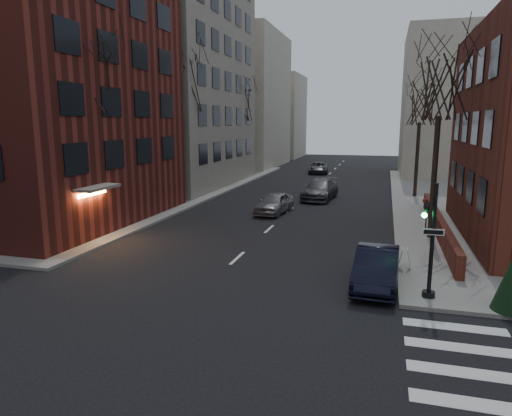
{
  "coord_description": "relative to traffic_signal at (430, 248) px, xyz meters",
  "views": [
    {
      "loc": [
        6.3,
        -7.13,
        6.17
      ],
      "look_at": [
        0.34,
        13.98,
        2.0
      ],
      "focal_mm": 32.0,
      "sensor_mm": 36.0,
      "label": 1
    }
  ],
  "objects": [
    {
      "name": "sidewalk_far_left",
      "position": [
        -36.94,
        21.01,
        -1.83
      ],
      "size": [
        44.0,
        44.0,
        0.15
      ],
      "primitive_type": "cube",
      "color": "gray",
      "rests_on": "ground"
    },
    {
      "name": "building_left_brick",
      "position": [
        -23.44,
        7.51,
        7.09
      ],
      "size": [
        15.0,
        15.0,
        18.0
      ],
      "primitive_type": "cube",
      "color": "maroon",
      "rests_on": "ground"
    },
    {
      "name": "building_left_tan",
      "position": [
        -24.94,
        25.01,
        12.09
      ],
      "size": [
        18.0,
        18.0,
        28.0
      ],
      "primitive_type": "cube",
      "color": "gray",
      "rests_on": "ground"
    },
    {
      "name": "low_wall_right",
      "position": [
        1.36,
        10.01,
        -1.26
      ],
      "size": [
        0.35,
        16.0,
        1.0
      ],
      "primitive_type": "cube",
      "color": "#5D261B",
      "rests_on": "sidewalk_far_right"
    },
    {
      "name": "building_distant_la",
      "position": [
        -22.94,
        46.01,
        7.09
      ],
      "size": [
        14.0,
        16.0,
        18.0
      ],
      "primitive_type": "cube",
      "color": "beige",
      "rests_on": "ground"
    },
    {
      "name": "building_distant_ra",
      "position": [
        7.06,
        41.01,
        6.09
      ],
      "size": [
        14.0,
        14.0,
        16.0
      ],
      "primitive_type": "cube",
      "color": "beige",
      "rests_on": "ground"
    },
    {
      "name": "building_distant_lb",
      "position": [
        -20.94,
        63.01,
        5.09
      ],
      "size": [
        10.0,
        12.0,
        14.0
      ],
      "primitive_type": "cube",
      "color": "beige",
      "rests_on": "ground"
    },
    {
      "name": "traffic_signal",
      "position": [
        0.0,
        0.0,
        0.0
      ],
      "size": [
        0.76,
        0.44,
        4.0
      ],
      "color": "black",
      "rests_on": "sidewalk_far_right"
    },
    {
      "name": "tree_left_a",
      "position": [
        -16.74,
        5.01,
        6.56
      ],
      "size": [
        4.18,
        4.18,
        10.26
      ],
      "color": "#2D231C",
      "rests_on": "sidewalk_far_left"
    },
    {
      "name": "tree_left_b",
      "position": [
        -16.74,
        17.01,
        7.0
      ],
      "size": [
        4.4,
        4.4,
        10.8
      ],
      "color": "#2D231C",
      "rests_on": "sidewalk_far_left"
    },
    {
      "name": "tree_left_c",
      "position": [
        -16.74,
        31.01,
        6.12
      ],
      "size": [
        3.96,
        3.96,
        9.72
      ],
      "color": "#2D231C",
      "rests_on": "sidewalk_far_left"
    },
    {
      "name": "tree_right_a",
      "position": [
        0.86,
        9.01,
        6.12
      ],
      "size": [
        3.96,
        3.96,
        9.72
      ],
      "color": "#2D231C",
      "rests_on": "sidewalk_far_right"
    },
    {
      "name": "tree_right_b",
      "position": [
        0.86,
        23.01,
        5.68
      ],
      "size": [
        3.74,
        3.74,
        9.18
      ],
      "color": "#2D231C",
      "rests_on": "sidewalk_far_right"
    },
    {
      "name": "streetlamp_near",
      "position": [
        -16.14,
        13.01,
        2.33
      ],
      "size": [
        0.36,
        0.36,
        6.28
      ],
      "color": "black",
      "rests_on": "sidewalk_far_left"
    },
    {
      "name": "streetlamp_far",
      "position": [
        -16.14,
        33.01,
        2.33
      ],
      "size": [
        0.36,
        0.36,
        6.28
      ],
      "color": "black",
      "rests_on": "sidewalk_far_left"
    },
    {
      "name": "parked_sedan",
      "position": [
        -1.74,
        1.01,
        -1.17
      ],
      "size": [
        1.74,
        4.51,
        1.47
      ],
      "primitive_type": "imported",
      "rotation": [
        0.0,
        0.0,
        -0.04
      ],
      "color": "black",
      "rests_on": "ground"
    },
    {
      "name": "car_lane_silver",
      "position": [
        -8.74,
        13.58,
        -1.2
      ],
      "size": [
        2.22,
        4.36,
        1.42
      ],
      "primitive_type": "imported",
      "rotation": [
        0.0,
        0.0,
        -0.13
      ],
      "color": "gray",
      "rests_on": "ground"
    },
    {
      "name": "car_lane_gray",
      "position": [
        -6.55,
        20.18,
        -1.12
      ],
      "size": [
        2.69,
        5.62,
        1.58
      ],
      "primitive_type": "imported",
      "rotation": [
        0.0,
        0.0,
        -0.09
      ],
      "color": "#45444A",
      "rests_on": "ground"
    },
    {
      "name": "car_lane_far",
      "position": [
        -9.34,
        38.95,
        -1.23
      ],
      "size": [
        2.78,
        5.09,
        1.35
      ],
      "primitive_type": "imported",
      "rotation": [
        0.0,
        0.0,
        0.11
      ],
      "color": "#3C3C41",
      "rests_on": "ground"
    },
    {
      "name": "sandwich_board",
      "position": [
        -0.64,
        3.09,
        -1.33
      ],
      "size": [
        0.41,
        0.55,
        0.85
      ],
      "primitive_type": "cube",
      "rotation": [
        0.0,
        0.0,
        -0.06
      ],
      "color": "white",
      "rests_on": "sidewalk_far_right"
    }
  ]
}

